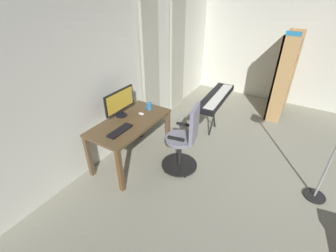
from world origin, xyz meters
The scene contains 13 objects.
ground_plane centered at (0.00, 0.00, 0.00)m, with size 8.05×8.05×0.00m, color gray.
back_room_partition centered at (0.00, -2.77, 1.35)m, with size 6.19×0.10×2.70m, color silver.
left_room_partition centered at (-3.09, 0.00, 1.35)m, with size 0.10×5.54×2.70m, color silver.
curtain_left_panel centered at (-1.50, -2.66, 1.25)m, with size 0.53×0.06×2.49m, color #B5B5A1.
curtain_right_panel centered at (-0.52, -2.66, 1.25)m, with size 0.46×0.06×2.49m, color #B5B5A1.
desk centered at (0.60, -2.28, 0.63)m, with size 1.31×0.68×0.73m.
office_chair centered at (0.35, -1.48, 0.50)m, with size 0.56×0.56×1.08m.
computer_monitor centered at (0.53, -2.50, 0.97)m, with size 0.60×0.18×0.42m.
computer_keyboard centered at (0.89, -2.21, 0.74)m, with size 0.41×0.13×0.02m, color black.
computer_mouse centered at (0.35, -2.26, 0.75)m, with size 0.06×0.10×0.04m, color white.
mug_coffee centered at (0.13, -2.26, 0.78)m, with size 0.14×0.09×0.11m.
bookshelf centered at (-2.36, -0.64, 0.85)m, with size 0.94×0.30×1.78m.
piano_keyboard centered at (-0.90, -1.50, 0.70)m, with size 1.30×0.39×0.77m.
Camera 1 is at (2.89, -0.20, 2.50)m, focal length 25.08 mm.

